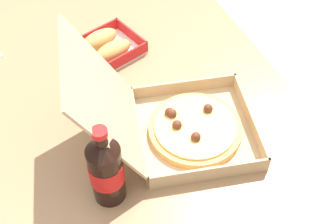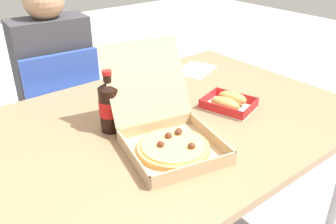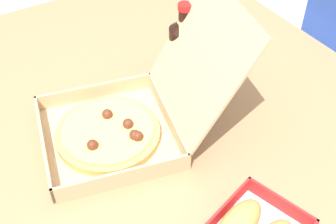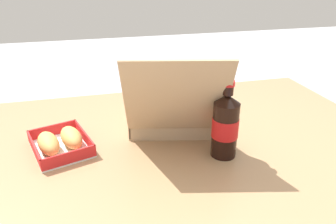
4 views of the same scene
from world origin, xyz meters
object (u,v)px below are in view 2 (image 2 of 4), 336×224
pizza_box_open (168,134)px  paper_menu (195,70)px  diner_person (52,72)px  bread_side_box (229,102)px  chair (61,112)px  cola_bottle (109,106)px

pizza_box_open → paper_menu: pizza_box_open is taller
diner_person → bread_side_box: size_ratio=5.09×
diner_person → paper_menu: (0.55, -0.48, 0.02)m
chair → diner_person: (0.01, 0.06, 0.21)m
diner_person → pizza_box_open: bearing=-89.2°
bread_side_box → paper_menu: 0.43m
chair → paper_menu: bearing=-37.2°
bread_side_box → paper_menu: bearing=65.3°
cola_bottle → pizza_box_open: bearing=-66.6°
cola_bottle → paper_menu: cola_bottle is taller
diner_person → chair: bearing=-95.3°
diner_person → bread_side_box: diner_person is taller
bread_side_box → paper_menu: (0.18, 0.39, -0.02)m
chair → cola_bottle: cola_bottle is taller
pizza_box_open → diner_person: bearing=90.8°
pizza_box_open → paper_menu: (0.54, 0.46, -0.04)m
chair → diner_person: 0.21m
pizza_box_open → cola_bottle: size_ratio=2.13×
chair → cola_bottle: bearing=-96.1°
diner_person → cola_bottle: (-0.08, -0.73, 0.12)m
diner_person → paper_menu: 0.74m
pizza_box_open → cola_bottle: pizza_box_open is taller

